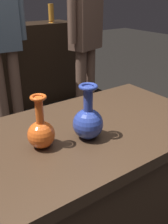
{
  "coord_description": "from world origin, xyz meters",
  "views": [
    {
      "loc": [
        -0.53,
        -0.78,
        1.34
      ],
      "look_at": [
        -0.0,
        -0.03,
        0.9
      ],
      "focal_mm": 40.94,
      "sensor_mm": 36.0,
      "label": 1
    }
  ],
  "objects_px": {
    "visitor_center_back": "(0,32)",
    "visitor_near_right": "(86,32)",
    "vase_tall_behind": "(41,132)",
    "shelf_vase_far_right": "(51,13)",
    "vase_centerpiece": "(88,121)"
  },
  "relations": [
    {
      "from": "visitor_center_back",
      "to": "visitor_near_right",
      "type": "xyz_separation_m",
      "value": [
        0.73,
        -0.28,
        -0.03
      ]
    },
    {
      "from": "vase_tall_behind",
      "to": "visitor_near_right",
      "type": "height_order",
      "value": "visitor_near_right"
    },
    {
      "from": "shelf_vase_far_right",
      "to": "visitor_near_right",
      "type": "relative_size",
      "value": 0.13
    },
    {
      "from": "shelf_vase_far_right",
      "to": "visitor_near_right",
      "type": "xyz_separation_m",
      "value": [
        -0.09,
        -0.84,
        -0.11
      ]
    },
    {
      "from": "vase_tall_behind",
      "to": "shelf_vase_far_right",
      "type": "relative_size",
      "value": 0.98
    },
    {
      "from": "vase_centerpiece",
      "to": "shelf_vase_far_right",
      "type": "bearing_deg",
      "value": 64.5
    },
    {
      "from": "vase_tall_behind",
      "to": "visitor_center_back",
      "type": "relative_size",
      "value": 0.12
    },
    {
      "from": "visitor_near_right",
      "to": "visitor_center_back",
      "type": "bearing_deg",
      "value": -38.07
    },
    {
      "from": "shelf_vase_far_right",
      "to": "visitor_center_back",
      "type": "bearing_deg",
      "value": -145.64
    },
    {
      "from": "vase_centerpiece",
      "to": "visitor_center_back",
      "type": "distance_m",
      "value": 1.65
    },
    {
      "from": "vase_tall_behind",
      "to": "vase_centerpiece",
      "type": "bearing_deg",
      "value": -13.99
    },
    {
      "from": "shelf_vase_far_right",
      "to": "visitor_near_right",
      "type": "bearing_deg",
      "value": -96.09
    },
    {
      "from": "vase_tall_behind",
      "to": "shelf_vase_far_right",
      "type": "distance_m",
      "value": 2.48
    },
    {
      "from": "vase_tall_behind",
      "to": "visitor_center_back",
      "type": "distance_m",
      "value": 1.64
    },
    {
      "from": "visitor_center_back",
      "to": "visitor_near_right",
      "type": "height_order",
      "value": "visitor_center_back"
    }
  ]
}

